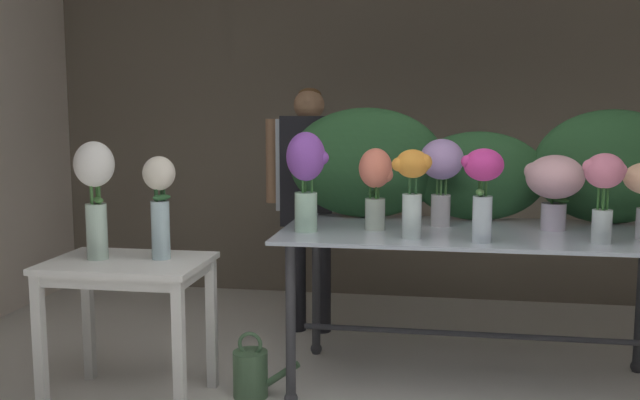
% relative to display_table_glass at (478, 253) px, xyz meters
% --- Properties ---
extents(ground_plane, '(7.76, 7.76, 0.00)m').
position_rel_display_table_glass_xyz_m(ground_plane, '(-0.38, 0.09, -0.73)').
color(ground_plane, silver).
extents(wall_back, '(5.90, 0.12, 2.77)m').
position_rel_display_table_glass_xyz_m(wall_back, '(-0.38, 1.86, 0.66)').
color(wall_back, '#706656').
rests_on(wall_back, ground).
extents(display_table_glass, '(2.04, 0.95, 0.85)m').
position_rel_display_table_glass_xyz_m(display_table_glass, '(0.00, 0.00, 0.00)').
color(display_table_glass, silver).
rests_on(display_table_glass, ground).
extents(side_table_white, '(0.78, 0.56, 0.73)m').
position_rel_display_table_glass_xyz_m(side_table_white, '(-1.73, -0.46, -0.10)').
color(side_table_white, white).
rests_on(side_table_white, ground).
extents(florist, '(0.58, 0.24, 1.61)m').
position_rel_display_table_glass_xyz_m(florist, '(-1.04, 0.80, 0.26)').
color(florist, '#232328').
rests_on(florist, ground).
extents(foliage_backdrop, '(2.22, 0.31, 0.64)m').
position_rel_display_table_glass_xyz_m(foliage_backdrop, '(0.05, 0.36, 0.42)').
color(foliage_backdrop, '#28562D').
rests_on(foliage_backdrop, display_table_glass).
extents(vase_coral_freesia, '(0.18, 0.17, 0.43)m').
position_rel_display_table_glass_xyz_m(vase_coral_freesia, '(-0.53, -0.06, 0.37)').
color(vase_coral_freesia, silver).
rests_on(vase_coral_freesia, display_table_glass).
extents(vase_sunset_carnations, '(0.19, 0.16, 0.44)m').
position_rel_display_table_glass_xyz_m(vase_sunset_carnations, '(-0.34, -0.27, 0.38)').
color(vase_sunset_carnations, silver).
rests_on(vase_sunset_carnations, display_table_glass).
extents(vase_violet_anemones, '(0.22, 0.20, 0.51)m').
position_rel_display_table_glass_xyz_m(vase_violet_anemones, '(-0.88, -0.16, 0.43)').
color(vase_violet_anemones, '#B8E5C7').
rests_on(vase_violet_anemones, display_table_glass).
extents(vase_lilac_peonies, '(0.23, 0.23, 0.47)m').
position_rel_display_table_glass_xyz_m(vase_lilac_peonies, '(-0.20, 0.12, 0.43)').
color(vase_lilac_peonies, silver).
rests_on(vase_lilac_peonies, display_table_glass).
extents(vase_rosy_dahlias, '(0.20, 0.18, 0.43)m').
position_rel_display_table_glass_xyz_m(vase_rosy_dahlias, '(0.55, -0.25, 0.40)').
color(vase_rosy_dahlias, silver).
rests_on(vase_rosy_dahlias, display_table_glass).
extents(vase_magenta_stock, '(0.20, 0.19, 0.45)m').
position_rel_display_table_glass_xyz_m(vase_magenta_stock, '(-0.01, -0.32, 0.40)').
color(vase_magenta_stock, silver).
rests_on(vase_magenta_stock, display_table_glass).
extents(vase_blush_snapdragons, '(0.30, 0.30, 0.39)m').
position_rel_display_table_glass_xyz_m(vase_blush_snapdragons, '(0.39, 0.09, 0.37)').
color(vase_blush_snapdragons, silver).
rests_on(vase_blush_snapdragons, display_table_glass).
extents(vase_white_roses_tall, '(0.20, 0.20, 0.59)m').
position_rel_display_table_glass_xyz_m(vase_white_roses_tall, '(-1.89, -0.46, 0.36)').
color(vase_white_roses_tall, silver).
rests_on(vase_white_roses_tall, side_table_white).
extents(vase_cream_lisianthus_tall, '(0.17, 0.16, 0.52)m').
position_rel_display_table_glass_xyz_m(vase_cream_lisianthus_tall, '(-1.58, -0.40, 0.30)').
color(vase_cream_lisianthus_tall, silver).
rests_on(vase_cream_lisianthus_tall, side_table_white).
extents(watering_can, '(0.35, 0.18, 0.34)m').
position_rel_display_table_glass_xyz_m(watering_can, '(-1.14, -0.31, -0.60)').
color(watering_can, '#4C704C').
rests_on(watering_can, ground).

